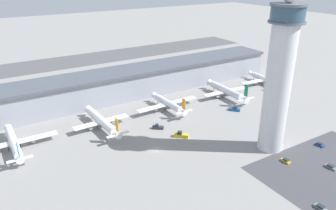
{
  "coord_description": "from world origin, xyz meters",
  "views": [
    {
      "loc": [
        -64.36,
        -114.58,
        78.4
      ],
      "look_at": [
        18.41,
        19.6,
        11.65
      ],
      "focal_mm": 35.0,
      "sensor_mm": 36.0,
      "label": 1
    }
  ],
  "objects": [
    {
      "name": "car_white_wagon",
      "position": [
        55.35,
        -51.29,
        0.55
      ],
      "size": [
        2.0,
        4.82,
        1.41
      ],
      "color": "black",
      "rests_on": "ground"
    },
    {
      "name": "airplane_gate_echo",
      "position": [
        72.23,
        34.63,
        4.26
      ],
      "size": [
        32.99,
        38.28,
        13.91
      ],
      "color": "silver",
      "rests_on": "ground"
    },
    {
      "name": "terminal_building",
      "position": [
        0.0,
        70.0,
        9.07
      ],
      "size": [
        256.93,
        25.0,
        17.94
      ],
      "color": "#9399A3",
      "rests_on": "ground"
    },
    {
      "name": "airplane_gate_foxtrot",
      "position": [
        112.84,
        39.34,
        3.81
      ],
      "size": [
        39.32,
        33.51,
        11.77
      ],
      "color": "white",
      "rests_on": "ground"
    },
    {
      "name": "service_truck_water",
      "position": [
        11.54,
        18.66,
        0.9
      ],
      "size": [
        6.03,
        5.5,
        2.6
      ],
      "color": "black",
      "rests_on": "ground"
    },
    {
      "name": "service_truck_baggage",
      "position": [
        83.22,
        5.25,
        0.87
      ],
      "size": [
        7.24,
        3.36,
        2.51
      ],
      "color": "black",
      "rests_on": "ground"
    },
    {
      "name": "ground_plane",
      "position": [
        0.0,
        0.0,
        0.0
      ],
      "size": [
        1000.0,
        1000.0,
        0.0
      ],
      "primitive_type": "plane",
      "color": "gray"
    },
    {
      "name": "service_truck_fuel",
      "position": [
        16.86,
        4.78,
        1.05
      ],
      "size": [
        6.88,
        6.73,
        3.0
      ],
      "color": "black",
      "rests_on": "ground"
    },
    {
      "name": "car_silver_sedan",
      "position": [
        43.01,
        -38.09,
        0.59
      ],
      "size": [
        1.94,
        4.33,
        1.53
      ],
      "color": "black",
      "rests_on": "ground"
    },
    {
      "name": "runway_strip",
      "position": [
        0.0,
        174.31,
        0.0
      ],
      "size": [
        385.4,
        44.0,
        0.01
      ],
      "primitive_type": "cube",
      "color": "#515154",
      "rests_on": "ground"
    },
    {
      "name": "airplane_gate_delta",
      "position": [
        29.09,
        36.71,
        4.05
      ],
      "size": [
        40.55,
        33.06,
        12.08
      ],
      "color": "silver",
      "rests_on": "ground"
    },
    {
      "name": "parking_lot_surface",
      "position": [
        55.23,
        -50.89,
        0.0
      ],
      "size": [
        64.0,
        40.0,
        0.01
      ],
      "primitive_type": "cube",
      "color": "#424247",
      "rests_on": "ground"
    },
    {
      "name": "airplane_gate_bravo",
      "position": [
        -55.72,
        35.0,
        3.76
      ],
      "size": [
        40.04,
        36.32,
        11.71
      ],
      "color": "white",
      "rests_on": "ground"
    },
    {
      "name": "control_tower",
      "position": [
        46.33,
        -25.8,
        35.25
      ],
      "size": [
        14.87,
        14.87,
        71.41
      ],
      "color": "silver",
      "rests_on": "ground"
    },
    {
      "name": "service_truck_catering",
      "position": [
        62.04,
        15.2,
        0.96
      ],
      "size": [
        6.03,
        6.69,
        2.76
      ],
      "color": "black",
      "rests_on": "ground"
    },
    {
      "name": "airplane_gate_charlie",
      "position": [
        -12.99,
        34.41,
        4.01
      ],
      "size": [
        30.24,
        39.22,
        12.89
      ],
      "color": "white",
      "rests_on": "ground"
    },
    {
      "name": "car_grey_coupe",
      "position": [
        29.37,
        -64.65,
        0.53
      ],
      "size": [
        2.06,
        4.47,
        1.38
      ],
      "color": "black",
      "rests_on": "ground"
    },
    {
      "name": "car_black_suv",
      "position": [
        68.06,
        -37.2,
        0.62
      ],
      "size": [
        1.94,
        4.19,
        1.58
      ],
      "color": "black",
      "rests_on": "ground"
    }
  ]
}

